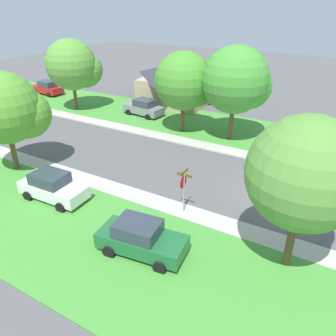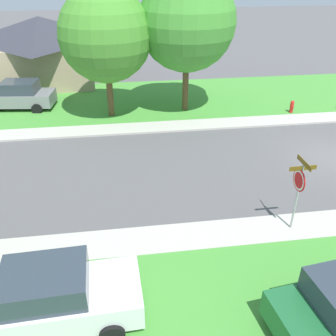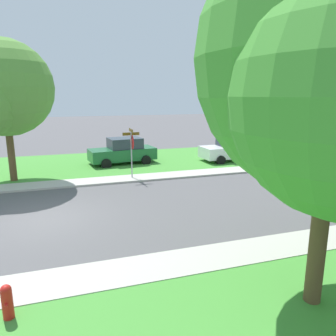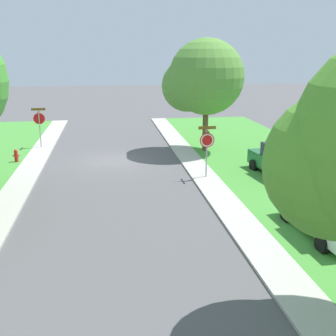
{
  "view_description": "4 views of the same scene",
  "coord_description": "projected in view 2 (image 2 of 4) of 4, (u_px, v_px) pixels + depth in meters",
  "views": [
    {
      "loc": [
        -19.02,
        -2.89,
        11.22
      ],
      "look_at": [
        -2.64,
        6.56,
        1.4
      ],
      "focal_mm": 35.44,
      "sensor_mm": 36.0,
      "label": 1
    },
    {
      "loc": [
        -14.15,
        9.96,
        8.32
      ],
      "look_at": [
        -2.27,
        8.3,
        1.4
      ],
      "focal_mm": 39.18,
      "sensor_mm": 36.0,
      "label": 2
    },
    {
      "loc": [
        12.19,
        0.95,
        4.55
      ],
      "look_at": [
        -0.92,
        5.16,
        1.4
      ],
      "focal_mm": 34.37,
      "sensor_mm": 36.0,
      "label": 3
    },
    {
      "loc": [
        0.28,
        25.2,
        6.45
      ],
      "look_at": [
        -2.34,
        7.04,
        1.4
      ],
      "focal_mm": 45.45,
      "sensor_mm": 36.0,
      "label": 4
    }
  ],
  "objects": [
    {
      "name": "ground_plane",
      "position": [
        333.0,
        158.0,
        17.49
      ],
      "size": [
        120.0,
        120.0,
        0.0
      ],
      "primitive_type": "plane",
      "color": "#565456"
    },
    {
      "name": "sidewalk_east",
      "position": [
        84.0,
        131.0,
        20.06
      ],
      "size": [
        1.4,
        56.0,
        0.1
      ],
      "primitive_type": "cube",
      "color": "#B7B2A8",
      "rests_on": "ground"
    },
    {
      "name": "lawn_east",
      "position": [
        88.0,
        102.0,
        24.1
      ],
      "size": [
        8.0,
        56.0,
        0.08
      ],
      "primitive_type": "cube",
      "color": "#479338",
      "rests_on": "ground"
    },
    {
      "name": "sidewalk_west",
      "position": [
        67.0,
        248.0,
        11.99
      ],
      "size": [
        1.4,
        56.0,
        0.1
      ],
      "primitive_type": "cube",
      "color": "#B7B2A8",
      "rests_on": "ground"
    },
    {
      "name": "stop_sign_far_corner",
      "position": [
        299.0,
        184.0,
        11.94
      ],
      "size": [
        0.92,
        0.92,
        2.77
      ],
      "color": "#9E9EA3",
      "rests_on": "ground"
    },
    {
      "name": "car_grey_across_road",
      "position": [
        19.0,
        95.0,
        22.73
      ],
      "size": [
        2.41,
        4.48,
        1.76
      ],
      "color": "gray",
      "rests_on": "ground"
    },
    {
      "name": "car_white_driveway_right",
      "position": [
        54.0,
        297.0,
        9.25
      ],
      "size": [
        2.16,
        4.36,
        1.76
      ],
      "color": "white",
      "rests_on": "ground"
    },
    {
      "name": "tree_across_left",
      "position": [
        190.0,
        24.0,
        20.7
      ],
      "size": [
        5.87,
        5.46,
        7.93
      ],
      "color": "brown",
      "rests_on": "ground"
    },
    {
      "name": "tree_corner_large",
      "position": [
        109.0,
        37.0,
        20.09
      ],
      "size": [
        5.45,
        5.07,
        7.2
      ],
      "color": "brown",
      "rests_on": "ground"
    },
    {
      "name": "house_right_setback",
      "position": [
        43.0,
        48.0,
        27.73
      ],
      "size": [
        9.46,
        8.34,
        4.6
      ],
      "color": "tan",
      "rests_on": "ground"
    },
    {
      "name": "fire_hydrant",
      "position": [
        292.0,
        107.0,
        22.23
      ],
      "size": [
        0.38,
        0.22,
        0.83
      ],
      "color": "red",
      "rests_on": "ground"
    }
  ]
}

